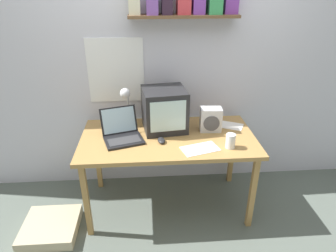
% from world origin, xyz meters
% --- Properties ---
extents(ground_plane, '(12.00, 12.00, 0.00)m').
position_xyz_m(ground_plane, '(0.00, 0.00, 0.00)').
color(ground_plane, '#5A635B').
extents(back_wall, '(5.60, 0.24, 2.60)m').
position_xyz_m(back_wall, '(0.00, 0.48, 1.31)').
color(back_wall, silver).
rests_on(back_wall, ground_plane).
extents(corner_desk, '(1.50, 0.78, 0.74)m').
position_xyz_m(corner_desk, '(0.00, 0.00, 0.68)').
color(corner_desk, '#AE8247').
rests_on(corner_desk, ground_plane).
extents(crt_monitor, '(0.41, 0.40, 0.37)m').
position_xyz_m(crt_monitor, '(-0.02, 0.16, 0.93)').
color(crt_monitor, '#232326').
rests_on(crt_monitor, corner_desk).
extents(laptop, '(0.39, 0.39, 0.24)m').
position_xyz_m(laptop, '(-0.39, 0.00, 0.80)').
color(laptop, black).
rests_on(laptop, corner_desk).
extents(desk_lamp, '(0.12, 0.15, 0.37)m').
position_xyz_m(desk_lamp, '(-0.36, 0.23, 1.00)').
color(desk_lamp, silver).
rests_on(desk_lamp, corner_desk).
extents(juice_glass, '(0.08, 0.08, 0.12)m').
position_xyz_m(juice_glass, '(0.48, -0.23, 0.79)').
color(juice_glass, white).
rests_on(juice_glass, corner_desk).
extents(space_heater, '(0.19, 0.14, 0.21)m').
position_xyz_m(space_heater, '(0.39, 0.09, 0.85)').
color(space_heater, silver).
rests_on(space_heater, corner_desk).
extents(computer_mouse, '(0.07, 0.11, 0.03)m').
position_xyz_m(computer_mouse, '(-0.06, -0.10, 0.76)').
color(computer_mouse, '#232326').
rests_on(computer_mouse, corner_desk).
extents(open_notebook, '(0.33, 0.24, 0.00)m').
position_xyz_m(open_notebook, '(0.24, -0.23, 0.74)').
color(open_notebook, silver).
rests_on(open_notebook, corner_desk).
extents(loose_paper_near_laptop, '(0.27, 0.24, 0.00)m').
position_xyz_m(loose_paper_near_laptop, '(0.59, 0.17, 0.74)').
color(loose_paper_near_laptop, white).
rests_on(loose_paper_near_laptop, corner_desk).
extents(floor_cushion, '(0.46, 0.46, 0.09)m').
position_xyz_m(floor_cushion, '(-1.03, -0.28, 0.05)').
color(floor_cushion, '#C5B592').
rests_on(floor_cushion, ground_plane).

